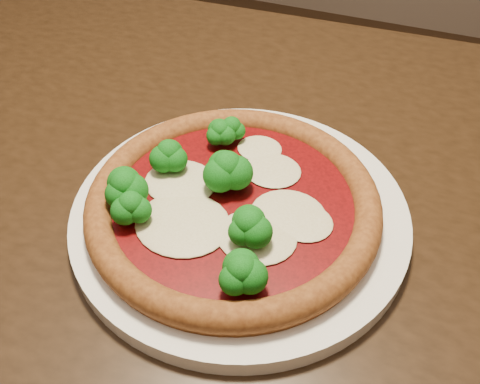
% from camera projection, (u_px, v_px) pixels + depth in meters
% --- Properties ---
extents(dining_table, '(1.23, 0.78, 0.75)m').
position_uv_depth(dining_table, '(224.00, 222.00, 0.68)').
color(dining_table, black).
rests_on(dining_table, floor).
extents(plate, '(0.33, 0.33, 0.02)m').
position_uv_depth(plate, '(240.00, 214.00, 0.53)').
color(plate, white).
rests_on(plate, dining_table).
extents(pizza, '(0.28, 0.28, 0.06)m').
position_uv_depth(pizza, '(227.00, 201.00, 0.51)').
color(pizza, brown).
rests_on(pizza, plate).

